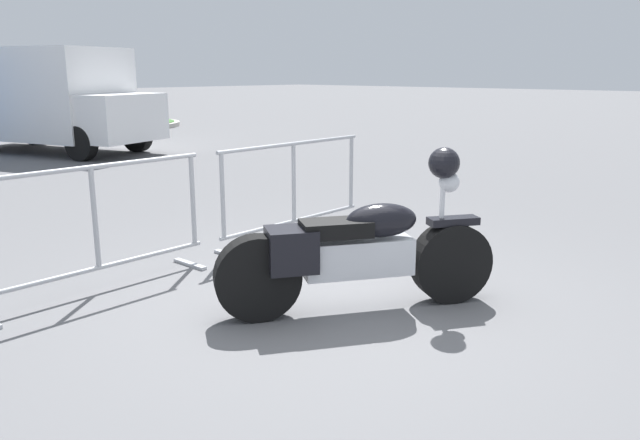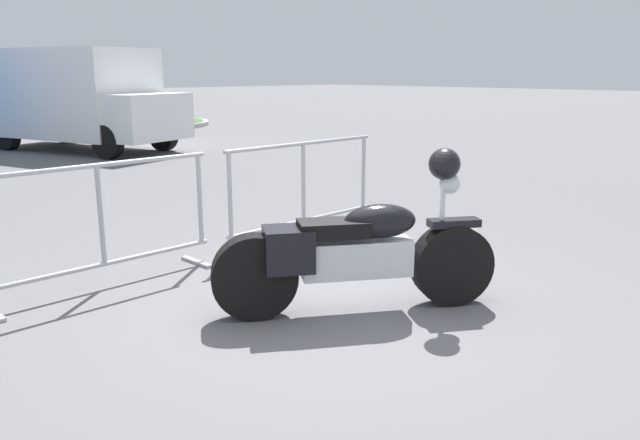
{
  "view_description": "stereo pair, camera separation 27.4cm",
  "coord_description": "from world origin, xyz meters",
  "px_view_note": "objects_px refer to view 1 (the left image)",
  "views": [
    {
      "loc": [
        -3.4,
        -3.08,
        1.81
      ],
      "look_at": [
        0.14,
        0.22,
        0.65
      ],
      "focal_mm": 35.0,
      "sensor_mm": 36.0,
      "label": 1
    },
    {
      "loc": [
        -3.2,
        -3.27,
        1.81
      ],
      "look_at": [
        0.14,
        0.22,
        0.65
      ],
      "focal_mm": 35.0,
      "sensor_mm": 36.0,
      "label": 2
    }
  ],
  "objects_px": {
    "motorcycle": "(358,251)",
    "delivery_van": "(45,97)",
    "crowd_barrier_near": "(96,227)",
    "crowd_barrier_far": "(294,190)"
  },
  "relations": [
    {
      "from": "motorcycle",
      "to": "delivery_van",
      "type": "xyz_separation_m",
      "value": [
        2.72,
        11.48,
        0.77
      ]
    },
    {
      "from": "crowd_barrier_near",
      "to": "crowd_barrier_far",
      "type": "xyz_separation_m",
      "value": [
        2.3,
        0.0,
        0.0
      ]
    },
    {
      "from": "motorcycle",
      "to": "crowd_barrier_far",
      "type": "xyz_separation_m",
      "value": [
        1.15,
        1.87,
        0.08
      ]
    },
    {
      "from": "motorcycle",
      "to": "crowd_barrier_near",
      "type": "distance_m",
      "value": 2.19
    },
    {
      "from": "motorcycle",
      "to": "crowd_barrier_near",
      "type": "xyz_separation_m",
      "value": [
        -1.15,
        1.87,
        0.08
      ]
    },
    {
      "from": "crowd_barrier_near",
      "to": "delivery_van",
      "type": "relative_size",
      "value": 0.39
    },
    {
      "from": "crowd_barrier_far",
      "to": "delivery_van",
      "type": "xyz_separation_m",
      "value": [
        1.57,
        9.61,
        0.69
      ]
    },
    {
      "from": "crowd_barrier_near",
      "to": "crowd_barrier_far",
      "type": "relative_size",
      "value": 1.0
    },
    {
      "from": "motorcycle",
      "to": "crowd_barrier_far",
      "type": "height_order",
      "value": "motorcycle"
    },
    {
      "from": "delivery_van",
      "to": "crowd_barrier_near",
      "type": "bearing_deg",
      "value": -39.61
    }
  ]
}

